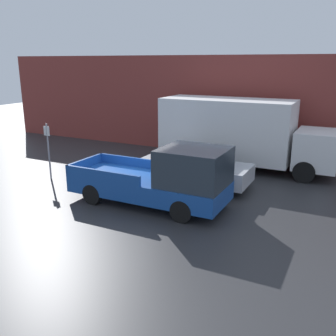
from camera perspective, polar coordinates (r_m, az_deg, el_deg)
ground_plane at (r=14.35m, az=-4.92°, el=-4.13°), size 60.00×60.00×0.00m
building_wall at (r=20.55m, az=6.40°, el=9.45°), size 28.00×0.15×5.23m
pickup_truck at (r=12.89m, az=-0.64°, el=-1.68°), size 5.63×2.12×2.20m
car at (r=15.23m, az=4.05°, el=0.29°), size 4.60×1.89×1.60m
delivery_truck at (r=18.00m, az=10.67°, el=5.47°), size 8.07×2.46×3.22m
parking_sign at (r=16.70m, az=-17.76°, el=2.88°), size 0.30×0.07×2.40m
newspaper_box at (r=20.82m, az=4.27°, el=3.75°), size 0.45×0.40×1.05m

